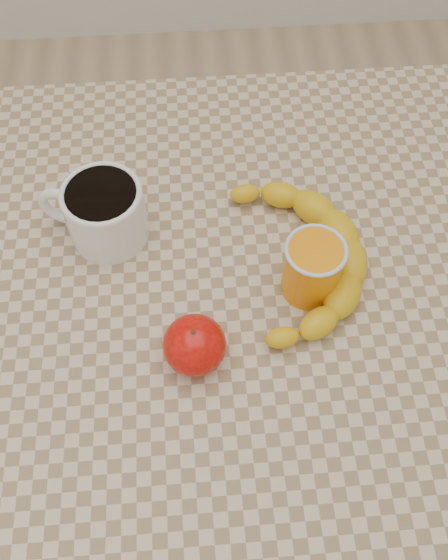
{
  "coord_description": "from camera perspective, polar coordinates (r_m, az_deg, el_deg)",
  "views": [
    {
      "loc": [
        -0.03,
        -0.41,
        1.45
      ],
      "look_at": [
        0.0,
        0.0,
        0.77
      ],
      "focal_mm": 40.0,
      "sensor_mm": 36.0,
      "label": 1
    }
  ],
  "objects": [
    {
      "name": "table",
      "position": [
        0.89,
        -0.0,
        -3.5
      ],
      "size": [
        0.8,
        0.8,
        0.75
      ],
      "color": "#C5B18B",
      "rests_on": "ground"
    },
    {
      "name": "orange_juice_glass",
      "position": [
        0.78,
        8.06,
        1.09
      ],
      "size": [
        0.08,
        0.08,
        0.09
      ],
      "color": "orange",
      "rests_on": "table"
    },
    {
      "name": "banana",
      "position": [
        0.81,
        6.8,
        2.03
      ],
      "size": [
        0.25,
        0.33,
        0.05
      ],
      "primitive_type": null,
      "rotation": [
        0.0,
        0.0,
        -0.06
      ],
      "color": "gold",
      "rests_on": "table"
    },
    {
      "name": "ground",
      "position": [
        1.51,
        -0.0,
        -15.17
      ],
      "size": [
        3.0,
        3.0,
        0.0
      ],
      "primitive_type": "plane",
      "color": "tan",
      "rests_on": "ground"
    },
    {
      "name": "coffee_mug",
      "position": [
        0.84,
        -11.0,
        6.21
      ],
      "size": [
        0.16,
        0.13,
        0.09
      ],
      "color": "white",
      "rests_on": "table"
    },
    {
      "name": "apple",
      "position": [
        0.74,
        -2.71,
        -5.95
      ],
      "size": [
        0.08,
        0.08,
        0.07
      ],
      "color": "#A80605",
      "rests_on": "table"
    }
  ]
}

